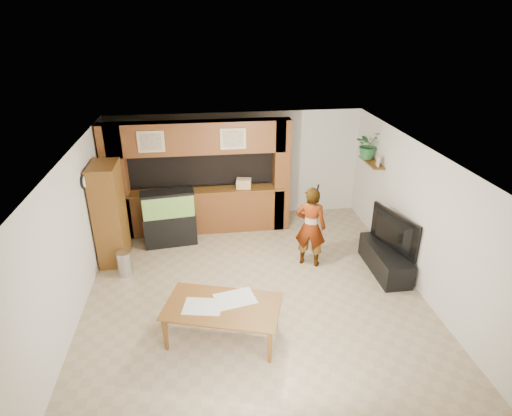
{
  "coord_description": "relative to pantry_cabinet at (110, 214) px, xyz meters",
  "views": [
    {
      "loc": [
        -0.81,
        -6.54,
        4.69
      ],
      "look_at": [
        0.12,
        0.6,
        1.38
      ],
      "focal_mm": 30.0,
      "sensor_mm": 36.0,
      "label": 1
    }
  ],
  "objects": [
    {
      "name": "pantry_cabinet",
      "position": [
        0.0,
        0.0,
        0.0
      ],
      "size": [
        0.52,
        0.85,
        2.07
      ],
      "primitive_type": "cube",
      "color": "brown",
      "rests_on": "floor"
    },
    {
      "name": "person",
      "position": [
        3.93,
        -0.68,
        -0.2
      ],
      "size": [
        0.72,
        0.61,
        1.67
      ],
      "primitive_type": "imported",
      "rotation": [
        0.0,
        0.0,
        2.72
      ],
      "color": "#8F6D4E",
      "rests_on": "floor"
    },
    {
      "name": "wall_shelf",
      "position": [
        5.55,
        0.52,
        0.66
      ],
      "size": [
        0.25,
        0.9,
        0.04
      ],
      "primitive_type": "cube",
      "color": "brown",
      "rests_on": "wall_right"
    },
    {
      "name": "tv_stand",
      "position": [
        5.35,
        -1.14,
        -0.79
      ],
      "size": [
        0.54,
        1.46,
        0.49
      ],
      "primitive_type": "cube",
      "color": "black",
      "rests_on": "floor"
    },
    {
      "name": "potted_plant",
      "position": [
        5.52,
        0.74,
        1.0
      ],
      "size": [
        0.72,
        0.68,
        0.63
      ],
      "primitive_type": "imported",
      "rotation": [
        0.0,
        0.0,
        0.42
      ],
      "color": "#27622F",
      "rests_on": "wall_shelf"
    },
    {
      "name": "partition",
      "position": [
        1.75,
        1.21,
        0.28
      ],
      "size": [
        4.2,
        0.99,
        2.6
      ],
      "color": "brown",
      "rests_on": "floor"
    },
    {
      "name": "wall_back",
      "position": [
        2.7,
        1.82,
        0.26
      ],
      "size": [
        6.0,
        0.0,
        6.0
      ],
      "primitive_type": "plane",
      "rotation": [
        1.57,
        0.0,
        0.0
      ],
      "color": "beige",
      "rests_on": "floor"
    },
    {
      "name": "television",
      "position": [
        5.35,
        -1.14,
        -0.18
      ],
      "size": [
        0.52,
        1.28,
        0.74
      ],
      "primitive_type": "imported",
      "rotation": [
        0.0,
        0.0,
        1.85
      ],
      "color": "black",
      "rests_on": "tv_stand"
    },
    {
      "name": "wall_clock",
      "position": [
        -0.27,
        -0.43,
        0.86
      ],
      "size": [
        0.05,
        0.25,
        0.25
      ],
      "color": "black",
      "rests_on": "wall_left"
    },
    {
      "name": "aquarium",
      "position": [
        1.1,
        0.52,
        -0.43
      ],
      "size": [
        1.12,
        0.42,
        1.24
      ],
      "rotation": [
        0.0,
        0.0,
        0.12
      ],
      "color": "black",
      "rests_on": "floor"
    },
    {
      "name": "floor",
      "position": [
        2.7,
        -1.43,
        -1.04
      ],
      "size": [
        6.5,
        6.5,
        0.0
      ],
      "primitive_type": "plane",
      "color": "tan",
      "rests_on": "ground"
    },
    {
      "name": "trash_can",
      "position": [
        0.28,
        -0.63,
        -0.79
      ],
      "size": [
        0.27,
        0.27,
        0.5
      ],
      "primitive_type": "cylinder",
      "color": "#B2B2B7",
      "rests_on": "floor"
    },
    {
      "name": "microphone",
      "position": [
        3.98,
        -0.84,
        0.69
      ],
      "size": [
        0.04,
        0.1,
        0.17
      ],
      "primitive_type": "cylinder",
      "rotation": [
        0.44,
        0.0,
        0.0
      ],
      "color": "black",
      "rests_on": "person"
    },
    {
      "name": "counter_box",
      "position": [
        2.79,
        1.02,
        0.11
      ],
      "size": [
        0.36,
        0.28,
        0.22
      ],
      "primitive_type": "cube",
      "rotation": [
        0.0,
        0.0,
        -0.2
      ],
      "color": "tan",
      "rests_on": "partition"
    },
    {
      "name": "newspaper_a",
      "position": [
        1.77,
        -2.64,
        -0.42
      ],
      "size": [
        0.65,
        0.52,
        0.01
      ],
      "primitive_type": "cube",
      "rotation": [
        0.0,
        0.0,
        -0.19
      ],
      "color": "silver",
      "rests_on": "dining_table"
    },
    {
      "name": "photo_frame",
      "position": [
        5.55,
        0.22,
        0.79
      ],
      "size": [
        0.05,
        0.16,
        0.21
      ],
      "primitive_type": "cube",
      "rotation": [
        0.0,
        0.0,
        -0.13
      ],
      "color": "tan",
      "rests_on": "wall_shelf"
    },
    {
      "name": "wall_right",
      "position": [
        5.7,
        -1.43,
        0.26
      ],
      "size": [
        0.0,
        6.5,
        6.5
      ],
      "primitive_type": "plane",
      "rotation": [
        1.57,
        0.0,
        -1.57
      ],
      "color": "beige",
      "rests_on": "floor"
    },
    {
      "name": "ceiling",
      "position": [
        2.7,
        -1.43,
        1.56
      ],
      "size": [
        6.5,
        6.5,
        0.0
      ],
      "primitive_type": "plane",
      "color": "white",
      "rests_on": "wall_back"
    },
    {
      "name": "newspaper_b",
      "position": [
        2.28,
        -2.51,
        -0.42
      ],
      "size": [
        0.69,
        0.57,
        0.01
      ],
      "primitive_type": "cube",
      "rotation": [
        0.0,
        0.0,
        0.22
      ],
      "color": "silver",
      "rests_on": "dining_table"
    },
    {
      "name": "dining_table",
      "position": [
        2.06,
        -2.69,
        -0.73
      ],
      "size": [
        1.96,
        1.45,
        0.62
      ],
      "primitive_type": "imported",
      "rotation": [
        0.0,
        0.0,
        -0.3
      ],
      "color": "brown",
      "rests_on": "floor"
    },
    {
      "name": "wall_left",
      "position": [
        -0.3,
        -1.43,
        0.26
      ],
      "size": [
        0.0,
        6.5,
        6.5
      ],
      "primitive_type": "plane",
      "rotation": [
        1.57,
        0.0,
        1.57
      ],
      "color": "beige",
      "rests_on": "floor"
    }
  ]
}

